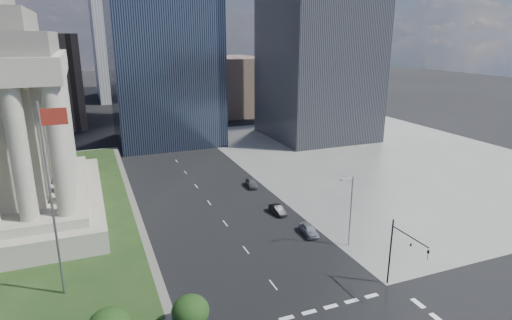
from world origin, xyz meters
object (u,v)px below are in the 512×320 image
flagpole (52,192)px  parked_sedan_mid (278,210)px  parked_sedan_near (309,230)px  street_lamp_north (350,207)px  traffic_signal_ne (402,249)px  parked_sedan_far (252,183)px

flagpole → parked_sedan_mid: bearing=25.1°
parked_sedan_mid → parked_sedan_near: bearing=-85.8°
flagpole → parked_sedan_near: flagpole is taller
street_lamp_north → parked_sedan_mid: bearing=107.9°
traffic_signal_ne → parked_sedan_mid: 25.39m
street_lamp_north → traffic_signal_ne: bearing=-94.2°
flagpole → parked_sedan_far: flagpole is taller
flagpole → parked_sedan_near: size_ratio=4.54×
parked_sedan_near → parked_sedan_mid: (-1.06, 8.46, -0.09)m
traffic_signal_ne → street_lamp_north: (0.83, 11.30, 0.41)m
traffic_signal_ne → parked_sedan_near: bearing=98.5°
parked_sedan_far → traffic_signal_ne: bearing=-76.6°
parked_sedan_near → parked_sedan_far: (-0.36, 21.74, 0.02)m
street_lamp_north → parked_sedan_mid: size_ratio=2.48×
traffic_signal_ne → street_lamp_north: 11.34m
traffic_signal_ne → parked_sedan_near: traffic_signal_ne is taller
parked_sedan_far → street_lamp_north: bearing=-73.0°
flagpole → street_lamp_north: flagpole is taller
street_lamp_north → flagpole: bearing=-178.4°
parked_sedan_near → parked_sedan_far: bearing=96.8°
flagpole → street_lamp_north: 35.95m
traffic_signal_ne → flagpole: bearing=163.3°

